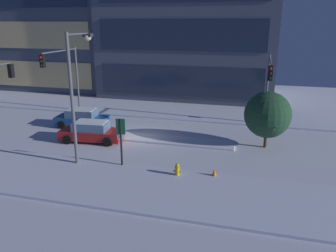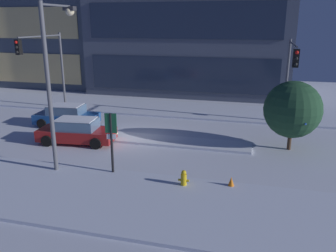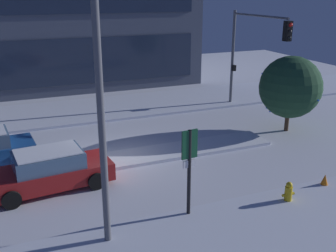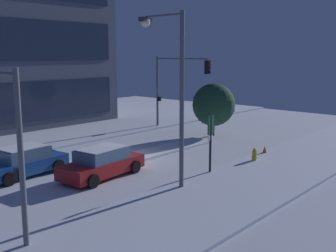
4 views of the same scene
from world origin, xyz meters
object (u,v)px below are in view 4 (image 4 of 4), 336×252
object	(u,v)px
car_near	(102,163)
fire_hydrant	(254,156)
street_lamp_arched	(171,76)
construction_cone	(265,150)
traffic_light_corner_far_right	(177,79)
decorated_tree_median	(214,105)
parking_info_sign	(210,137)
car_far	(23,162)

from	to	relation	value
car_near	fire_hydrant	size ratio (longest dim) A/B	5.70
street_lamp_arched	construction_cone	size ratio (longest dim) A/B	14.34
construction_cone	fire_hydrant	bearing A→B (deg)	-167.38
traffic_light_corner_far_right	fire_hydrant	bearing A→B (deg)	-25.86
traffic_light_corner_far_right	street_lamp_arched	bearing A→B (deg)	-50.77
construction_cone	decorated_tree_median	bearing A→B (deg)	64.47
traffic_light_corner_far_right	parking_info_sign	distance (m)	12.66
car_near	street_lamp_arched	bearing A→B (deg)	-77.38
car_near	parking_info_sign	world-z (taller)	parking_info_sign
car_far	car_near	bearing A→B (deg)	122.94
car_far	parking_info_sign	distance (m)	9.52
street_lamp_arched	construction_cone	xyz separation A→B (m)	(8.34, -0.32, -4.83)
parking_info_sign	car_far	bearing A→B (deg)	35.10
car_near	parking_info_sign	distance (m)	5.59
car_near	fire_hydrant	bearing A→B (deg)	-35.63
car_near	construction_cone	bearing A→B (deg)	-27.80
car_far	parking_info_sign	bearing A→B (deg)	127.44
traffic_light_corner_far_right	parking_info_sign	xyz separation A→B (m)	(-8.31, -9.29, -2.18)
fire_hydrant	decorated_tree_median	distance (m)	8.14
traffic_light_corner_far_right	fire_hydrant	xyz separation A→B (m)	(-4.75, -9.81, -3.72)
car_far	traffic_light_corner_far_right	distance (m)	15.31
car_far	street_lamp_arched	bearing A→B (deg)	113.37
fire_hydrant	car_far	bearing A→B (deg)	143.31
traffic_light_corner_far_right	fire_hydrant	distance (m)	11.52
car_far	construction_cone	xyz separation A→B (m)	(12.00, -6.98, -0.44)
car_near	traffic_light_corner_far_right	world-z (taller)	traffic_light_corner_far_right
street_lamp_arched	fire_hydrant	xyz separation A→B (m)	(6.32, -0.77, -4.71)
traffic_light_corner_far_right	construction_cone	size ratio (longest dim) A/B	10.74
car_far	fire_hydrant	world-z (taller)	car_far
fire_hydrant	parking_info_sign	world-z (taller)	parking_info_sign
street_lamp_arched	parking_info_sign	size ratio (longest dim) A/B	2.61
decorated_tree_median	construction_cone	xyz separation A→B (m)	(-2.78, -5.82, -2.07)
car_near	traffic_light_corner_far_right	xyz separation A→B (m)	(12.24, 5.52, 3.41)
car_near	decorated_tree_median	xyz separation A→B (m)	(12.29, 1.98, 1.64)
traffic_light_corner_far_right	street_lamp_arched	size ratio (longest dim) A/B	0.75
car_far	decorated_tree_median	bearing A→B (deg)	170.09
parking_info_sign	construction_cone	size ratio (longest dim) A/B	5.49
traffic_light_corner_far_right	parking_info_sign	bearing A→B (deg)	-41.81
traffic_light_corner_far_right	car_near	bearing A→B (deg)	-65.74
traffic_light_corner_far_right	parking_info_sign	world-z (taller)	traffic_light_corner_far_right
street_lamp_arched	construction_cone	world-z (taller)	street_lamp_arched
construction_cone	car_near	bearing A→B (deg)	158.03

